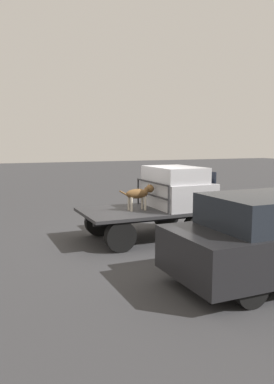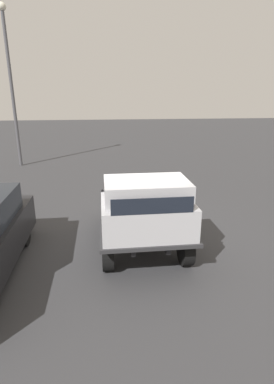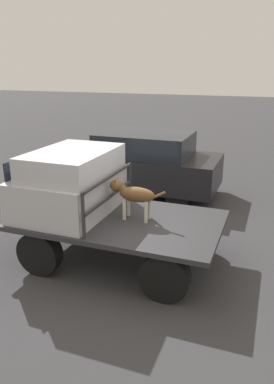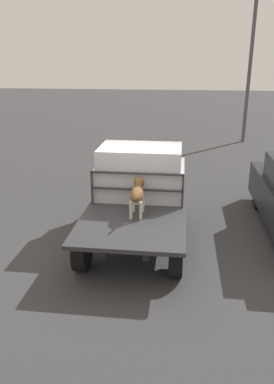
% 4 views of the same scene
% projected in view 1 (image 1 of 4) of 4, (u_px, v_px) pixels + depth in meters
% --- Properties ---
extents(ground_plane, '(80.00, 80.00, 0.00)m').
position_uv_depth(ground_plane, '(146.00, 239.00, 10.10)').
color(ground_plane, '#38383A').
extents(flatbed_truck, '(3.44, 2.04, 0.81)m').
position_uv_depth(flatbed_truck, '(146.00, 217.00, 10.02)').
color(flatbed_truck, black).
rests_on(flatbed_truck, ground).
extents(truck_cab, '(1.42, 1.92, 1.11)m').
position_uv_depth(truck_cab, '(177.00, 188.00, 10.29)').
color(truck_cab, '#B7B7BC').
rests_on(truck_cab, flatbed_truck).
extents(truck_headboard, '(0.04, 1.92, 0.73)m').
position_uv_depth(truck_headboard, '(152.00, 191.00, 10.00)').
color(truck_headboard, '#2D2D30').
rests_on(truck_headboard, flatbed_truck).
extents(dog, '(1.02, 0.25, 0.70)m').
position_uv_depth(dog, '(140.00, 193.00, 9.79)').
color(dog, beige).
rests_on(dog, flatbed_truck).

